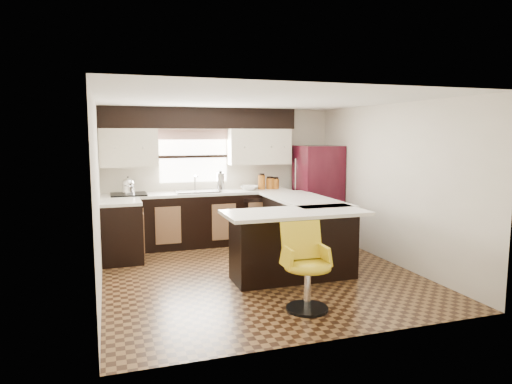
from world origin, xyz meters
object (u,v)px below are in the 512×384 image
object	(u,v)px
peninsula_return	(294,246)
refrigerator	(318,193)
peninsula_long	(300,229)
bar_chair	(308,268)

from	to	relation	value
peninsula_return	refrigerator	world-z (taller)	refrigerator
peninsula_return	refrigerator	bearing A→B (deg)	56.61
peninsula_long	refrigerator	bearing A→B (deg)	52.35
peninsula_long	peninsula_return	world-z (taller)	same
peninsula_return	bar_chair	world-z (taller)	bar_chair
refrigerator	bar_chair	size ratio (longest dim) A/B	1.79
peninsula_long	refrigerator	distance (m)	1.39
peninsula_long	peninsula_return	size ratio (longest dim) A/B	1.18
bar_chair	refrigerator	bearing A→B (deg)	63.97
refrigerator	peninsula_long	bearing A→B (deg)	-127.65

